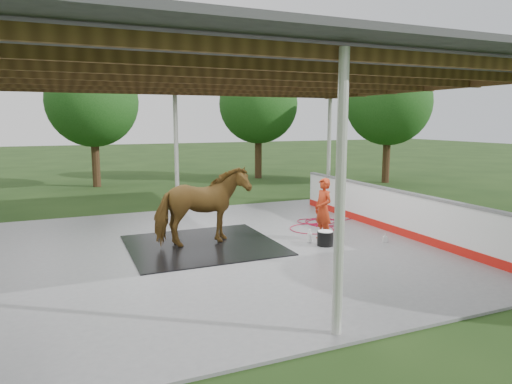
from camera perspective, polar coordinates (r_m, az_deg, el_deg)
name	(u,v)px	position (r m, az deg, el deg)	size (l,w,h in m)	color
ground	(225,250)	(10.74, -3.86, -7.20)	(100.00, 100.00, 0.00)	#1E3814
concrete_slab	(225,249)	(10.73, -3.86, -7.08)	(12.00, 10.00, 0.05)	slate
pavilion_structure	(223,75)	(10.36, -4.10, 14.37)	(12.60, 10.60, 4.05)	beige
dasher_board	(386,210)	(12.81, 15.94, -2.15)	(0.16, 8.00, 1.15)	red
tree_belt	(223,87)	(11.29, -4.13, 13.02)	(28.00, 28.00, 5.80)	#382314
rubber_mat	(203,245)	(10.95, -6.66, -6.58)	(3.42, 3.21, 0.03)	black
horse	(202,206)	(10.74, -6.75, -1.80)	(0.99, 2.17, 1.83)	brown
handler	(323,209)	(11.37, 8.40, -2.13)	(0.56, 0.37, 1.54)	#AF2E12
wash_bucket	(325,238)	(10.95, 8.65, -5.71)	(0.38, 0.38, 0.35)	black
soap_bottle_a	(310,236)	(11.19, 6.73, -5.45)	(0.13, 0.13, 0.33)	silver
soap_bottle_b	(385,238)	(11.57, 15.83, -5.53)	(0.10, 0.10, 0.21)	#338CD8
hose_coil	(318,224)	(13.08, 7.71, -4.03)	(2.33, 1.78, 0.02)	maroon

